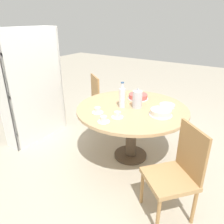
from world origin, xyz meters
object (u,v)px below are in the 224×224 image
Objects in this scene: cup_c at (98,111)px; cup_b at (104,120)px; chair_b at (103,101)px; coffee_pot at (137,99)px; cup_a at (117,115)px; cake_second at (161,113)px; chair_a at (176,172)px; bookshelf at (33,89)px; water_bottle at (122,97)px; cake_main at (138,97)px.

cup_b is at bearing -128.75° from cup_c.
chair_b is 1.09m from coffee_pot.
cup_a is at bearing -85.90° from cup_c.
cup_c is at bearing 117.36° from cake_second.
chair_a is 2.00m from chair_b.
cake_second is (-0.07, -0.34, -0.08)m from coffee_pot.
bookshelf is at bearing 88.70° from cup_a.
coffee_pot is 1.87× the size of cup_b.
bookshelf is 1.25m from cup_c.
cup_b is 0.26m from cup_c.
chair_b is at bearing -173.70° from chair_a.
bookshelf is at bearing 87.55° from cup_c.
cup_b is at bearing 138.15° from cake_second.
cup_b is (-0.18, 0.06, 0.00)m from cup_a.
coffee_pot is at bearing -173.01° from chair_b.
cup_c is at bearing -151.21° from chair_a.
cake_second is (0.57, 0.41, 0.29)m from chair_a.
coffee_pot is (0.64, 0.75, 0.37)m from chair_a.
chair_a reaches higher than cup_c.
water_bottle is (0.26, -1.40, 0.07)m from bookshelf.
water_bottle is 0.40m from cake_main.
cup_a is at bearing -156.22° from chair_a.
bookshelf reaches higher than coffee_pot.
water_bottle is at bearing 175.63° from cake_main.
chair_b is 6.74× the size of cup_b.
chair_a is 2.79× the size of water_bottle.
cup_c is at bearing 165.28° from cake_main.
water_bottle is 1.15× the size of cake_main.
bookshelf is at bearing -146.10° from chair_a.
cup_a is at bearing 88.70° from bookshelf.
cup_c is (-0.41, 0.32, -0.09)m from coffee_pot.
cup_b and cup_c have the same top height.
cup_a and cup_b have the same top height.
cup_c is at bearing 158.60° from chair_b.
bookshelf is 6.55× the size of coffee_pot.
cup_b is at bearing 169.20° from coffee_pot.
water_bottle is at bearing -169.71° from chair_a.
cup_a is (-0.32, 0.40, -0.01)m from cake_second.
chair_a is 0.76m from cake_second.
chair_b is 2.79× the size of water_bottle.
coffee_pot is at bearing -59.03° from water_bottle.
coffee_pot is (-0.50, -0.90, 0.37)m from chair_b.
cup_c is (-0.34, 0.66, -0.01)m from cake_second.
cake_second is (-0.56, -1.24, 0.29)m from chair_b.
cake_second is 1.98× the size of cup_c.
cake_main is at bearing -4.37° from water_bottle.
cake_main is 0.86m from cup_b.
water_bottle is 0.52m from cake_second.
cake_second is at bearing -41.85° from cup_b.
cake_second reaches higher than cup_b.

